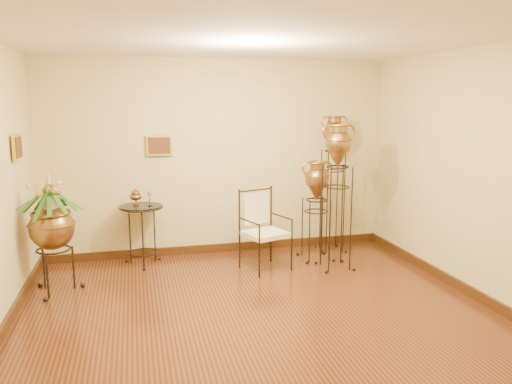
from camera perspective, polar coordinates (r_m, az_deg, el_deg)
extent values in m
plane|color=#5D2E16|center=(5.23, 0.77, -14.62)|extent=(5.00, 5.00, 0.00)
cube|color=#3B210D|center=(7.48, -4.05, -6.36)|extent=(5.00, 0.04, 0.12)
cube|color=#3B210D|center=(6.26, 23.75, -10.63)|extent=(0.04, 5.00, 0.12)
cube|color=yellow|center=(7.08, -11.01, 5.24)|extent=(0.36, 0.03, 0.29)
cube|color=yellow|center=(6.18, -25.64, 4.64)|extent=(0.03, 0.36, 0.29)
cube|color=#FEEAC0|center=(6.59, 1.09, -4.82)|extent=(0.64, 0.62, 0.06)
cube|color=#FEEAC0|center=(6.51, 1.10, -2.27)|extent=(0.38, 0.16, 0.41)
cylinder|color=black|center=(6.88, -12.98, -1.62)|extent=(0.56, 0.56, 0.02)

